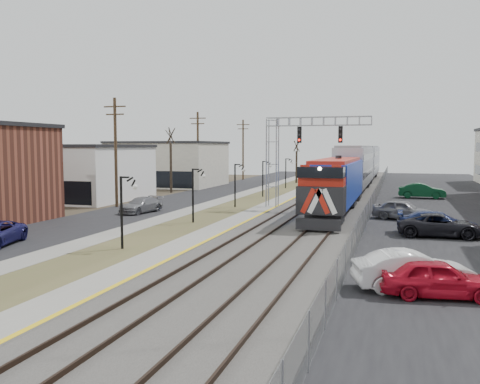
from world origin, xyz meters
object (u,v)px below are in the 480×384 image
at_px(train, 358,168).
at_px(signal_gantry, 291,147).
at_px(car_lot_a, 438,279).
at_px(car_lot_b, 413,272).

bearing_deg(train, signal_gantry, -101.78).
relative_size(car_lot_a, car_lot_b, 0.92).
bearing_deg(car_lot_a, signal_gantry, 15.51).
relative_size(train, signal_gantry, 7.01).
bearing_deg(car_lot_b, car_lot_a, -149.69).
bearing_deg(signal_gantry, train, 78.22).
height_order(train, signal_gantry, signal_gantry).
bearing_deg(car_lot_a, car_lot_b, 39.93).
height_order(train, car_lot_b, train).
bearing_deg(car_lot_b, train, -10.48).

